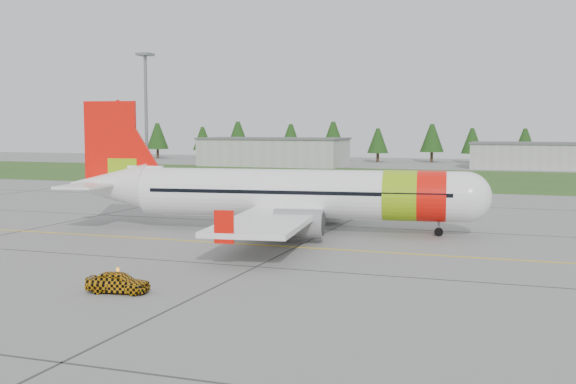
% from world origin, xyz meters
% --- Properties ---
extents(ground, '(320.00, 320.00, 0.00)m').
position_xyz_m(ground, '(0.00, 0.00, 0.00)').
color(ground, gray).
rests_on(ground, ground).
extents(aircraft, '(37.06, 34.43, 11.25)m').
position_xyz_m(aircraft, '(6.86, 15.43, 3.24)').
color(aircraft, white).
rests_on(aircraft, ground).
extents(follow_me_car, '(1.38, 1.56, 3.49)m').
position_xyz_m(follow_me_car, '(5.61, -9.20, 1.75)').
color(follow_me_car, '#EDA40D').
rests_on(follow_me_car, ground).
extents(service_van, '(1.81, 1.76, 4.07)m').
position_xyz_m(service_van, '(-35.98, 50.29, 2.03)').
color(service_van, silver).
rests_on(service_van, ground).
extents(grass_strip, '(320.00, 50.00, 0.03)m').
position_xyz_m(grass_strip, '(0.00, 82.00, 0.01)').
color(grass_strip, '#30561E').
rests_on(grass_strip, ground).
extents(taxi_guideline, '(120.00, 0.25, 0.02)m').
position_xyz_m(taxi_guideline, '(0.00, 8.00, 0.01)').
color(taxi_guideline, gold).
rests_on(taxi_guideline, ground).
extents(hangar_west, '(32.00, 14.00, 6.00)m').
position_xyz_m(hangar_west, '(-30.00, 110.00, 3.00)').
color(hangar_west, '#A8A8A3').
rests_on(hangar_west, ground).
extents(hangar_east, '(24.00, 12.00, 5.20)m').
position_xyz_m(hangar_east, '(25.00, 118.00, 2.60)').
color(hangar_east, '#A8A8A3').
rests_on(hangar_east, ground).
extents(floodlight_mast, '(0.50, 0.50, 20.00)m').
position_xyz_m(floodlight_mast, '(-32.00, 58.00, 10.00)').
color(floodlight_mast, slate).
rests_on(floodlight_mast, ground).
extents(treeline, '(160.00, 8.00, 10.00)m').
position_xyz_m(treeline, '(0.00, 138.00, 5.00)').
color(treeline, '#1C3F14').
rests_on(treeline, ground).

